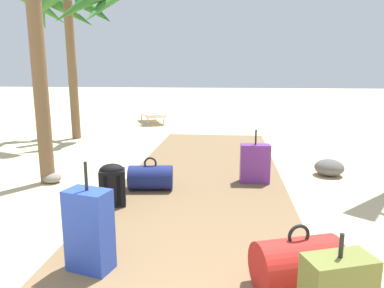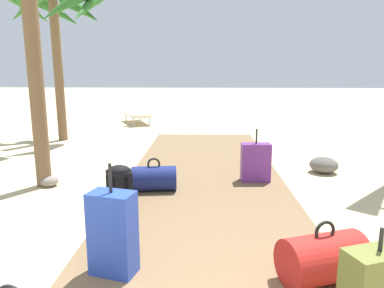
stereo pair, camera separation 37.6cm
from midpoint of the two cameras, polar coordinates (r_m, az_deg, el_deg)
ground_plane at (r=4.20m, az=3.45°, el=-10.60°), size 60.00×60.00×0.00m
boardwalk at (r=4.91m, az=3.89°, el=-6.80°), size 2.18×7.67×0.08m
suitcase_blue at (r=2.85m, az=-12.22°, el=-13.22°), size 0.37×0.28×0.85m
duffel_bag_red at (r=2.81m, az=20.15°, el=-17.28°), size 0.68×0.53×0.47m
backpack_black at (r=4.14m, az=-9.91°, el=-6.20°), size 0.33×0.28×0.48m
suitcase_purple at (r=5.00m, az=12.04°, el=-3.04°), size 0.40×0.21×0.73m
duffel_bag_navy at (r=4.64m, az=-4.23°, el=-5.31°), size 0.59×0.38×0.43m
palm_tree_far_left at (r=8.86m, az=-17.46°, el=18.92°), size 2.14×2.15×3.48m
lounge_chair at (r=11.11m, az=-5.20°, el=5.00°), size 1.16×1.66×0.78m
rock_right_far at (r=5.98m, az=22.55°, el=-3.46°), size 0.61×0.61×0.25m
rock_left_near at (r=5.49m, az=-19.40°, el=-5.09°), size 0.27×0.25×0.14m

